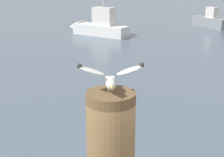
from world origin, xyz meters
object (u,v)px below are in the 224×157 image
at_px(boat_white, 96,26).
at_px(seagull, 111,79).
at_px(mooring_post, 111,139).
at_px(boat_grey, 208,21).

bearing_deg(boat_white, seagull, -84.52).
bearing_deg(boat_white, mooring_post, -84.52).
xyz_separation_m(mooring_post, seagull, (0.00, -0.00, 0.57)).
relative_size(mooring_post, boat_white, 0.23).
bearing_deg(seagull, boat_white, 95.48).
xyz_separation_m(seagull, boat_grey, (5.58, 20.76, -2.30)).
height_order(mooring_post, boat_white, boat_white).
xyz_separation_m(mooring_post, boat_grey, (5.58, 20.75, -1.73)).
distance_m(boat_grey, boat_white, 7.99).
bearing_deg(mooring_post, seagull, -84.30).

